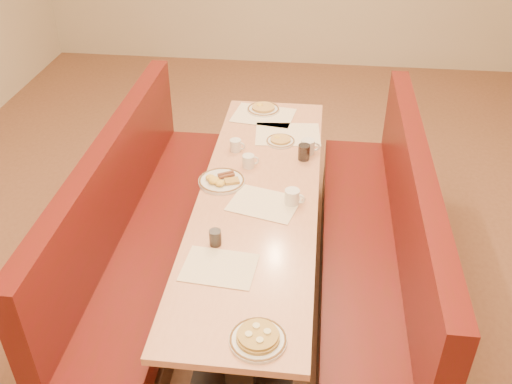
# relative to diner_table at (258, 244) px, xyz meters

# --- Properties ---
(ground) EXTENTS (8.00, 8.00, 0.00)m
(ground) POSITION_rel_diner_table_xyz_m (0.00, 0.00, -0.37)
(ground) COLOR #9E6647
(ground) RESTS_ON ground
(diner_table) EXTENTS (0.70, 2.50, 0.75)m
(diner_table) POSITION_rel_diner_table_xyz_m (0.00, 0.00, 0.00)
(diner_table) COLOR black
(diner_table) RESTS_ON ground
(booth_left) EXTENTS (0.55, 2.50, 1.05)m
(booth_left) POSITION_rel_diner_table_xyz_m (-0.73, 0.00, -0.01)
(booth_left) COLOR #4C3326
(booth_left) RESTS_ON ground
(booth_right) EXTENTS (0.55, 2.50, 1.05)m
(booth_right) POSITION_rel_diner_table_xyz_m (0.73, 0.00, -0.01)
(booth_right) COLOR #4C3326
(booth_right) RESTS_ON ground
(placemat_near_left) EXTENTS (0.38, 0.30, 0.00)m
(placemat_near_left) POSITION_rel_diner_table_xyz_m (-0.12, -0.66, 0.38)
(placemat_near_left) COLOR #FAE2C4
(placemat_near_left) RESTS_ON diner_table
(placemat_near_right) EXTENTS (0.44, 0.37, 0.00)m
(placemat_near_right) POSITION_rel_diner_table_xyz_m (0.04, -0.09, 0.38)
(placemat_near_right) COLOR #FAE2C4
(placemat_near_right) RESTS_ON diner_table
(placemat_far_left) EXTENTS (0.48, 0.39, 0.00)m
(placemat_far_left) POSITION_rel_diner_table_xyz_m (-0.08, 1.02, 0.38)
(placemat_far_left) COLOR #FAE2C4
(placemat_far_left) RESTS_ON diner_table
(placemat_far_right) EXTENTS (0.47, 0.37, 0.00)m
(placemat_far_right) POSITION_rel_diner_table_xyz_m (0.12, 0.75, 0.38)
(placemat_far_right) COLOR #FAE2C4
(placemat_far_right) RESTS_ON diner_table
(pancake_plate) EXTENTS (0.25, 0.25, 0.06)m
(pancake_plate) POSITION_rel_diner_table_xyz_m (0.12, -1.10, 0.39)
(pancake_plate) COLOR silver
(pancake_plate) RESTS_ON diner_table
(eggs_plate) EXTENTS (0.28, 0.28, 0.06)m
(eggs_plate) POSITION_rel_diner_table_xyz_m (-0.24, 0.10, 0.39)
(eggs_plate) COLOR silver
(eggs_plate) RESTS_ON diner_table
(extra_plate_mid) EXTENTS (0.20, 0.20, 0.04)m
(extra_plate_mid) POSITION_rel_diner_table_xyz_m (0.08, 0.64, 0.39)
(extra_plate_mid) COLOR silver
(extra_plate_mid) RESTS_ON diner_table
(extra_plate_far) EXTENTS (0.24, 0.24, 0.05)m
(extra_plate_far) POSITION_rel_diner_table_xyz_m (-0.09, 1.10, 0.39)
(extra_plate_far) COLOR silver
(extra_plate_far) RESTS_ON diner_table
(coffee_mug_a) EXTENTS (0.12, 0.09, 0.09)m
(coffee_mug_a) POSITION_rel_diner_table_xyz_m (0.20, -0.07, 0.42)
(coffee_mug_a) COLOR silver
(coffee_mug_a) RESTS_ON diner_table
(coffee_mug_b) EXTENTS (0.11, 0.08, 0.08)m
(coffee_mug_b) POSITION_rel_diner_table_xyz_m (-0.09, 0.30, 0.42)
(coffee_mug_b) COLOR silver
(coffee_mug_b) RESTS_ON diner_table
(coffee_mug_c) EXTENTS (0.13, 0.09, 0.10)m
(coffee_mug_c) POSITION_rel_diner_table_xyz_m (0.27, 0.51, 0.43)
(coffee_mug_c) COLOR silver
(coffee_mug_c) RESTS_ON diner_table
(coffee_mug_d) EXTENTS (0.11, 0.07, 0.08)m
(coffee_mug_d) POSITION_rel_diner_table_xyz_m (-0.20, 0.49, 0.42)
(coffee_mug_d) COLOR silver
(coffee_mug_d) RESTS_ON diner_table
(soda_tumbler_near) EXTENTS (0.06, 0.06, 0.09)m
(soda_tumbler_near) POSITION_rel_diner_table_xyz_m (-0.17, -0.48, 0.42)
(soda_tumbler_near) COLOR black
(soda_tumbler_near) RESTS_ON diner_table
(soda_tumbler_mid) EXTENTS (0.08, 0.08, 0.10)m
(soda_tumbler_mid) POSITION_rel_diner_table_xyz_m (0.24, 0.43, 0.43)
(soda_tumbler_mid) COLOR black
(soda_tumbler_mid) RESTS_ON diner_table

